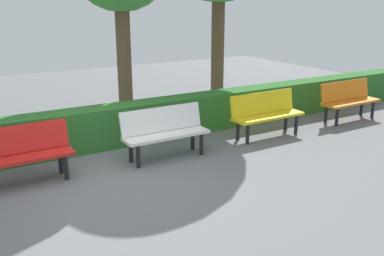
{
  "coord_description": "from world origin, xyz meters",
  "views": [
    {
      "loc": [
        2.03,
        5.7,
        2.66
      ],
      "look_at": [
        -1.51,
        -0.27,
        0.55
      ],
      "focal_mm": 40.56,
      "sensor_mm": 36.0,
      "label": 1
    }
  ],
  "objects_px": {
    "bench_yellow": "(266,112)",
    "bench_white": "(165,130)",
    "bench_orange": "(348,99)",
    "bench_red": "(22,152)"
  },
  "relations": [
    {
      "from": "bench_orange",
      "to": "bench_yellow",
      "type": "xyz_separation_m",
      "value": [
        2.35,
        -0.02,
        0.0
      ]
    },
    {
      "from": "bench_red",
      "to": "bench_orange",
      "type": "bearing_deg",
      "value": 178.39
    },
    {
      "from": "bench_orange",
      "to": "bench_white",
      "type": "bearing_deg",
      "value": -0.47
    },
    {
      "from": "bench_yellow",
      "to": "bench_white",
      "type": "distance_m",
      "value": 2.26
    },
    {
      "from": "bench_yellow",
      "to": "bench_white",
      "type": "bearing_deg",
      "value": 0.68
    },
    {
      "from": "bench_white",
      "to": "bench_yellow",
      "type": "bearing_deg",
      "value": -178.65
    },
    {
      "from": "bench_yellow",
      "to": "bench_white",
      "type": "height_order",
      "value": "bench_yellow"
    },
    {
      "from": "bench_orange",
      "to": "bench_red",
      "type": "relative_size",
      "value": 1.05
    },
    {
      "from": "bench_orange",
      "to": "bench_red",
      "type": "bearing_deg",
      "value": -1.47
    },
    {
      "from": "bench_orange",
      "to": "bench_yellow",
      "type": "bearing_deg",
      "value": -1.4
    }
  ]
}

